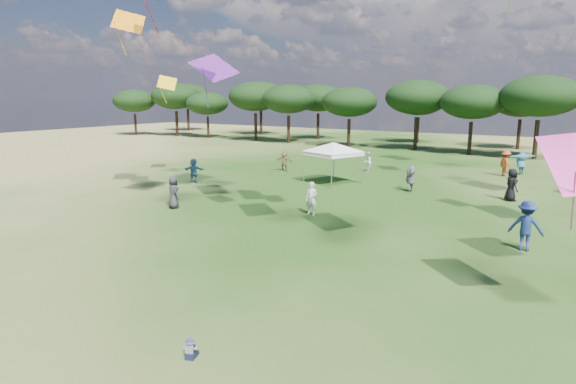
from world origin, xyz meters
name	(u,v)px	position (x,y,z in m)	size (l,w,h in m)	color
tree_line	(533,99)	(2.39, 47.41, 5.42)	(108.78, 17.63, 7.77)	black
tent_left	(333,144)	(-6.78, 23.28, 2.60)	(5.54, 5.54, 3.02)	gray
toddler	(191,350)	(0.45, 2.14, 0.21)	(0.35, 0.38, 0.47)	black
festival_crowd	(440,178)	(0.04, 24.04, 0.87)	(30.63, 22.83, 1.91)	#16234F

